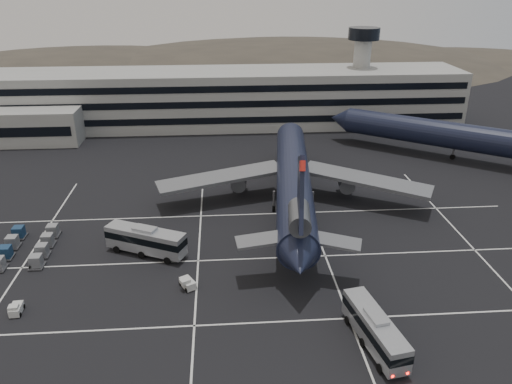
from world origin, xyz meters
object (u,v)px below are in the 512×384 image
at_px(bus_near, 375,328).
at_px(tug_a, 16,309).
at_px(trijet_main, 293,179).
at_px(uld_cluster, 27,246).
at_px(bus_far, 146,239).

distance_m(bus_near, tug_a, 41.39).
bearing_deg(bus_near, trijet_main, 85.90).
bearing_deg(bus_near, uld_cluster, 142.04).
bearing_deg(uld_cluster, bus_far, -5.96).
height_order(bus_far, tug_a, bus_far).
height_order(tug_a, uld_cluster, uld_cluster).
xyz_separation_m(trijet_main, tug_a, (-36.63, -26.20, -4.62)).
bearing_deg(uld_cluster, trijet_main, 16.23).
distance_m(trijet_main, uld_cluster, 42.08).
bearing_deg(uld_cluster, tug_a, -76.23).
xyz_separation_m(tug_a, uld_cluster, (-3.55, 14.50, 0.27)).
bearing_deg(bus_far, bus_near, -102.70).
height_order(bus_near, uld_cluster, bus_near).
height_order(trijet_main, uld_cluster, trijet_main).
xyz_separation_m(bus_far, uld_cluster, (-17.21, 1.80, -1.41)).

